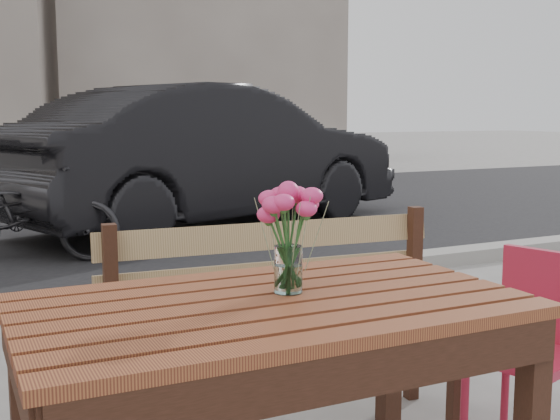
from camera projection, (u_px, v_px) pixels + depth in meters
name	position (u px, v px, depth m)	size (l,w,h in m)	color
street	(52.00, 249.00, 6.57)	(30.00, 8.12, 0.12)	black
main_table	(272.00, 348.00, 1.85)	(1.32, 0.79, 0.81)	#572316
main_bench	(282.00, 300.00, 2.82)	(1.48, 0.55, 0.90)	olive
red_chair	(534.00, 336.00, 2.69)	(0.47, 0.47, 0.76)	#A41C34
main_vase	(288.00, 224.00, 1.88)	(0.17, 0.17, 0.30)	white
parked_car	(210.00, 157.00, 8.02)	(1.69, 4.85, 1.60)	black
bicycle	(29.00, 213.00, 6.14)	(0.56, 1.62, 0.85)	black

